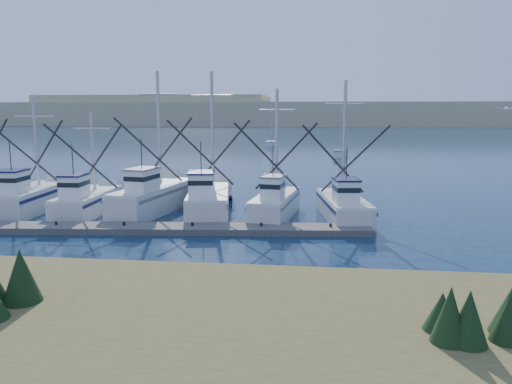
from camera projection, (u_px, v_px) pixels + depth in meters
ground at (282, 267)px, 22.55m from camera, size 500.00×500.00×0.00m
floating_dock at (124, 228)px, 29.07m from camera, size 28.78×4.45×0.38m
dune_ridge at (311, 114)px, 227.52m from camera, size 360.00×60.00×10.00m
trawler_fleet at (145, 200)px, 33.82m from camera, size 28.90×9.25×9.69m
sailboat_near at (340, 153)px, 75.25m from camera, size 2.23×5.66×8.10m
sailboat_far at (271, 144)px, 95.62m from camera, size 1.84×4.79×8.10m
flying_gull at (507, 108)px, 29.01m from camera, size 1.19×0.22×0.22m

